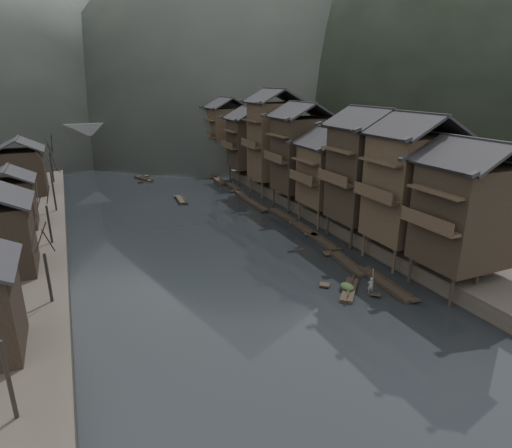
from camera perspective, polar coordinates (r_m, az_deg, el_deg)
water at (r=39.92m, az=-1.35°, el=-8.18°), size 300.00×300.00×0.00m
right_bank at (r=89.26m, az=9.80°, el=7.31°), size 40.00×200.00×1.80m
stilt_houses at (r=61.39m, az=6.76°, el=10.28°), size 9.00×67.60×17.05m
left_houses at (r=54.99m, az=-30.40°, el=3.07°), size 8.10×53.20×8.73m
bare_trees at (r=55.39m, az=-26.86°, el=4.54°), size 3.85×63.61×7.70m
moored_sampans at (r=65.08m, az=0.25°, el=2.76°), size 3.20×67.12×0.47m
midriver_boats at (r=87.86m, az=-14.10°, el=6.38°), size 15.69×41.01×0.45m
stone_bridge at (r=106.64m, az=-16.55°, el=10.93°), size 40.00×6.00×9.00m
hero_sampan at (r=39.60m, az=12.35°, el=-8.55°), size 4.15×4.37×0.44m
cargo_heap at (r=39.38m, az=12.07°, el=-7.75°), size 1.14×1.49×0.68m
boatman at (r=38.93m, az=15.07°, el=-7.62°), size 0.66×0.54×1.55m
bamboo_pole at (r=38.04m, az=15.62°, el=-4.20°), size 1.57×1.58×3.41m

